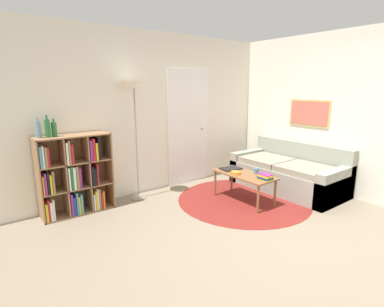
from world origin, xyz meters
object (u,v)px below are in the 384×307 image
coffee_table (244,177)px  bottle_right (54,129)px  bottle_middle (48,128)px  floor_lamp (134,97)px  laptop (231,168)px  bottle_left (38,130)px  bookshelf (73,176)px  couch (289,173)px  cup (256,171)px  bowl (236,173)px

coffee_table → bottle_right: size_ratio=4.16×
bottle_middle → floor_lamp: bearing=-1.2°
coffee_table → laptop: 0.32m
bottle_left → bottle_right: bottle_left is taller
bookshelf → laptop: size_ratio=3.23×
bookshelf → bottle_right: bearing=177.0°
bottle_middle → bottle_right: size_ratio=1.22×
laptop → bottle_middle: size_ratio=1.20×
couch → coffee_table: size_ratio=1.90×
bottle_right → bottle_middle: bearing=-167.6°
bookshelf → laptop: 2.37m
cup → floor_lamp: bearing=139.4°
bottle_right → coffee_table: bearing=-25.7°
coffee_table → bowl: 0.15m
bookshelf → bowl: bearing=-27.2°
bookshelf → cup: size_ratio=13.95×
couch → bottle_left: size_ratio=7.29×
laptop → bottle_left: size_ratio=1.35×
bottle_left → cup: bearing=-24.9°
laptop → bottle_left: 2.83m
laptop → couch: bearing=-20.2°
floor_lamp → bowl: (1.12, -1.04, -1.12)m
bookshelf → laptop: (2.22, -0.82, -0.08)m
floor_lamp → coffee_table: floor_lamp is taller
coffee_table → bottle_middle: bottle_middle is taller
coffee_table → bottle_right: bottle_right is taller
coffee_table → couch: bearing=-3.8°
floor_lamp → bowl: bearing=-42.8°
laptop → bottle_left: (-2.59, 0.85, 0.76)m
couch → bottle_left: bearing=161.2°
coffee_table → laptop: (0.02, 0.31, 0.06)m
bottle_left → bottle_right: bearing=-6.2°
laptop → bottle_right: 2.65m
bookshelf → bottle_right: 0.70m
couch → bowl: (-1.18, 0.14, 0.19)m
floor_lamp → couch: size_ratio=0.98×
couch → bottle_middle: 3.84m
bookshelf → bottle_right: bottle_right is taller
cup → coffee_table: bearing=148.6°
floor_lamp → bottle_left: 1.38m
bottle_left → bottle_right: (0.18, -0.02, -0.01)m
couch → cup: 0.93m
bookshelf → floor_lamp: size_ratio=0.61×
couch → bottle_right: (-3.44, 1.21, 0.93)m
floor_lamp → couch: (2.30, -1.17, -1.31)m
floor_lamp → bottle_middle: bearing=178.8°
bookshelf → couch: (3.26, -1.20, -0.26)m
bottle_right → laptop: bearing=-19.1°
bookshelf → bottle_middle: bearing=-178.2°
bottle_right → floor_lamp: bearing=-2.1°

